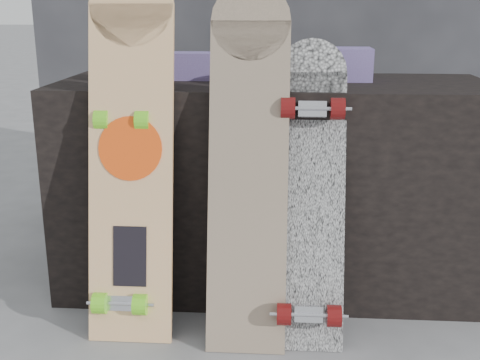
# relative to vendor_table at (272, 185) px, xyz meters

# --- Properties ---
(ground) EXTENTS (60.00, 60.00, 0.00)m
(ground) POSITION_rel_vendor_table_xyz_m (0.00, -0.50, -0.40)
(ground) COLOR slate
(ground) RESTS_ON ground
(vendor_table) EXTENTS (1.60, 0.60, 0.80)m
(vendor_table) POSITION_rel_vendor_table_xyz_m (0.00, 0.00, 0.00)
(vendor_table) COLOR black
(vendor_table) RESTS_ON ground
(merch_box_purple) EXTENTS (0.18, 0.12, 0.10)m
(merch_box_purple) POSITION_rel_vendor_table_xyz_m (-0.32, 0.05, 0.45)
(merch_box_purple) COLOR #543D7D
(merch_box_purple) RESTS_ON vendor_table
(merch_box_small) EXTENTS (0.14, 0.14, 0.12)m
(merch_box_small) POSITION_rel_vendor_table_xyz_m (0.29, 0.05, 0.46)
(merch_box_small) COLOR #543D7D
(merch_box_small) RESTS_ON vendor_table
(merch_box_flat) EXTENTS (0.22, 0.10, 0.06)m
(merch_box_flat) POSITION_rel_vendor_table_xyz_m (-0.04, 0.19, 0.43)
(merch_box_flat) COLOR #D1B78C
(merch_box_flat) RESTS_ON vendor_table
(longboard_geisha) EXTENTS (0.28, 0.29, 1.21)m
(longboard_geisha) POSITION_rel_vendor_table_xyz_m (-0.45, -0.36, 0.24)
(longboard_geisha) COLOR beige
(longboard_geisha) RESTS_ON ground
(longboard_celtic) EXTENTS (0.25, 0.32, 1.15)m
(longboard_celtic) POSITION_rel_vendor_table_xyz_m (-0.07, -0.39, 0.21)
(longboard_celtic) COLOR beige
(longboard_celtic) RESTS_ON ground
(longboard_cascadia) EXTENTS (0.23, 0.37, 0.97)m
(longboard_cascadia) POSITION_rel_vendor_table_xyz_m (0.13, -0.38, 0.10)
(longboard_cascadia) COLOR white
(longboard_cascadia) RESTS_ON ground
(skateboard_dark) EXTENTS (0.20, 0.32, 0.91)m
(skateboard_dark) POSITION_rel_vendor_table_xyz_m (-0.48, -0.35, 0.07)
(skateboard_dark) COLOR black
(skateboard_dark) RESTS_ON ground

